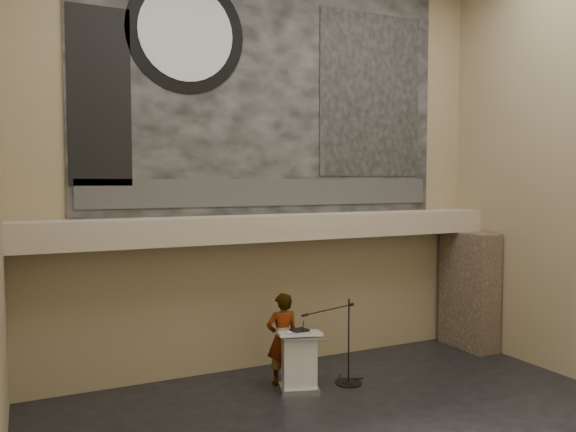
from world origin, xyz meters
TOP-DOWN VIEW (x-y plane):
  - wall_back at (0.00, 4.00)m, footprint 10.00×0.02m
  - soffit at (0.00, 3.60)m, footprint 10.00×0.80m
  - sprinkler_left at (-1.60, 3.55)m, footprint 0.04×0.04m
  - sprinkler_right at (1.90, 3.55)m, footprint 0.04×0.04m
  - banner at (0.00, 3.97)m, footprint 8.00×0.05m
  - banner_text_strip at (0.00, 3.93)m, footprint 7.76×0.02m
  - banner_clock_rim at (-1.80, 3.93)m, footprint 2.30×0.02m
  - banner_clock_face at (-1.80, 3.91)m, footprint 1.84×0.02m
  - banner_building_print at (2.40, 3.93)m, footprint 2.60×0.02m
  - banner_brick_print at (-3.40, 3.93)m, footprint 1.10×0.02m
  - stone_pier at (4.65, 3.15)m, footprint 0.60×1.40m
  - lectern at (-0.14, 2.43)m, footprint 0.91×0.76m
  - binder at (-0.12, 2.45)m, footprint 0.34×0.29m
  - papers at (-0.22, 2.41)m, footprint 0.23×0.30m
  - speaker_person at (-0.28, 2.86)m, footprint 0.67×0.46m
  - mic_stand at (0.83, 2.31)m, footprint 1.44×0.64m

SIDE VIEW (x-z plane):
  - mic_stand at x=0.83m, z-range -0.57..1.07m
  - lectern at x=-0.14m, z-range -0.02..1.12m
  - speaker_person at x=-0.28m, z-range 0.00..1.76m
  - papers at x=-0.22m, z-range 1.10..1.10m
  - binder at x=-0.12m, z-range 1.10..1.14m
  - stone_pier at x=4.65m, z-range 0.00..2.70m
  - sprinkler_left at x=-1.60m, z-range 2.64..2.70m
  - sprinkler_right at x=1.90m, z-range 2.64..2.70m
  - soffit at x=0.00m, z-range 2.70..3.20m
  - banner_text_strip at x=0.00m, z-range 3.38..3.93m
  - wall_back at x=0.00m, z-range 0.00..8.50m
  - banner_brick_print at x=-3.40m, z-range 3.80..7.00m
  - banner at x=0.00m, z-range 3.20..8.20m
  - banner_building_print at x=2.40m, z-range 4.00..7.60m
  - banner_clock_rim at x=-1.80m, z-range 5.55..7.85m
  - banner_clock_face at x=-1.80m, z-range 5.78..7.62m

